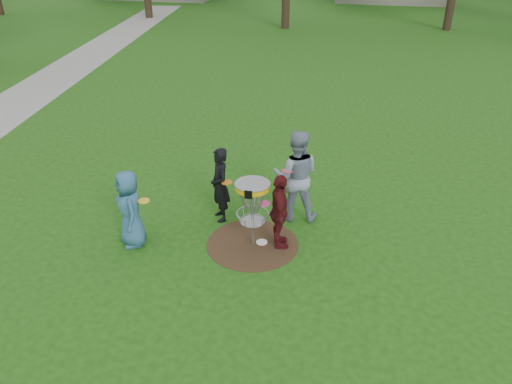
% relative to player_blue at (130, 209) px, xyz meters
% --- Properties ---
extents(ground, '(100.00, 100.00, 0.00)m').
position_rel_player_blue_xyz_m(ground, '(2.27, 0.46, -0.78)').
color(ground, '#19470F').
rests_on(ground, ground).
extents(dirt_patch, '(1.80, 1.80, 0.01)m').
position_rel_player_blue_xyz_m(dirt_patch, '(2.27, 0.46, -0.77)').
color(dirt_patch, '#47331E').
rests_on(dirt_patch, ground).
extents(concrete_path, '(7.75, 39.92, 0.02)m').
position_rel_player_blue_xyz_m(concrete_path, '(-7.73, 8.46, -0.77)').
color(concrete_path, '#9E9E99').
rests_on(concrete_path, ground).
extents(player_blue, '(0.84, 0.91, 1.55)m').
position_rel_player_blue_xyz_m(player_blue, '(0.00, 0.00, 0.00)').
color(player_blue, '#2E5D80').
rests_on(player_blue, ground).
extents(player_black, '(0.63, 0.70, 1.60)m').
position_rel_player_blue_xyz_m(player_black, '(1.40, 1.25, 0.02)').
color(player_black, black).
rests_on(player_black, ground).
extents(player_grey, '(1.04, 0.86, 1.96)m').
position_rel_player_blue_xyz_m(player_grey, '(2.90, 1.64, 0.20)').
color(player_grey, gray).
rests_on(player_grey, ground).
extents(player_maroon, '(0.59, 0.95, 1.52)m').
position_rel_player_blue_xyz_m(player_maroon, '(2.77, 0.53, -0.02)').
color(player_maroon, '#511216').
rests_on(player_maroon, ground).
extents(disc_on_grass, '(0.22, 0.22, 0.02)m').
position_rel_player_blue_xyz_m(disc_on_grass, '(2.43, 0.55, -0.77)').
color(disc_on_grass, white).
rests_on(disc_on_grass, ground).
extents(disc_golf_basket, '(0.66, 0.67, 1.38)m').
position_rel_player_blue_xyz_m(disc_golf_basket, '(2.27, 0.46, 0.24)').
color(disc_golf_basket, '#9EA0A5').
rests_on(disc_golf_basket, ground).
extents(held_discs, '(2.72, 1.56, 0.29)m').
position_rel_player_blue_xyz_m(held_discs, '(1.79, 0.75, 0.24)').
color(held_discs, yellow).
rests_on(held_discs, ground).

